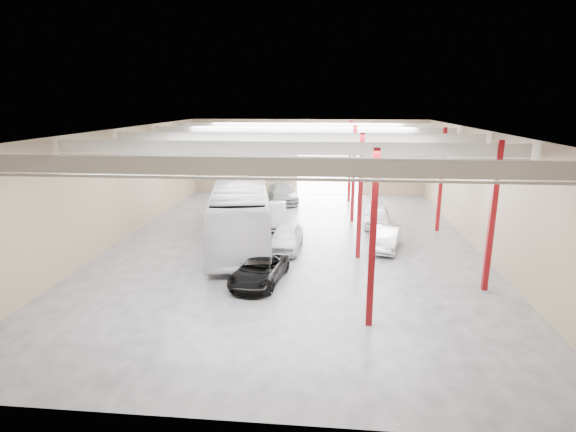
% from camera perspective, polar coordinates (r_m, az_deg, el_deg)
% --- Properties ---
extents(depot_shell, '(22.12, 32.12, 7.06)m').
position_cam_1_polar(depot_shell, '(27.27, 1.19, 6.68)').
color(depot_shell, '#414146').
rests_on(depot_shell, ground).
extents(coach_bus, '(5.78, 14.41, 3.91)m').
position_cam_1_polar(coach_bus, '(28.53, -6.11, 0.77)').
color(coach_bus, silver).
rests_on(coach_bus, ground).
extents(black_sedan, '(2.77, 4.79, 1.26)m').
position_cam_1_polar(black_sedan, '(22.09, -3.65, -6.88)').
color(black_sedan, black).
rests_on(black_sedan, ground).
extents(car_row_a, '(2.01, 4.51, 1.51)m').
position_cam_1_polar(car_row_a, '(26.83, -0.27, -2.69)').
color(car_row_a, silver).
rests_on(car_row_a, ground).
extents(car_row_b, '(2.34, 5.17, 1.64)m').
position_cam_1_polar(car_row_b, '(31.94, -1.81, 0.22)').
color(car_row_b, '#9F9FA4').
rests_on(car_row_b, ground).
extents(car_row_c, '(3.45, 5.76, 1.56)m').
position_cam_1_polar(car_row_c, '(39.48, -0.67, 2.91)').
color(car_row_c, slate).
rests_on(car_row_c, ground).
extents(car_right_near, '(2.35, 4.34, 1.36)m').
position_cam_1_polar(car_right_near, '(27.57, 12.34, -2.73)').
color(car_right_near, silver).
rests_on(car_right_near, ground).
extents(car_right_far, '(2.11, 4.48, 1.48)m').
position_cam_1_polar(car_right_far, '(32.52, 11.21, 0.06)').
color(car_right_far, silver).
rests_on(car_right_far, ground).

